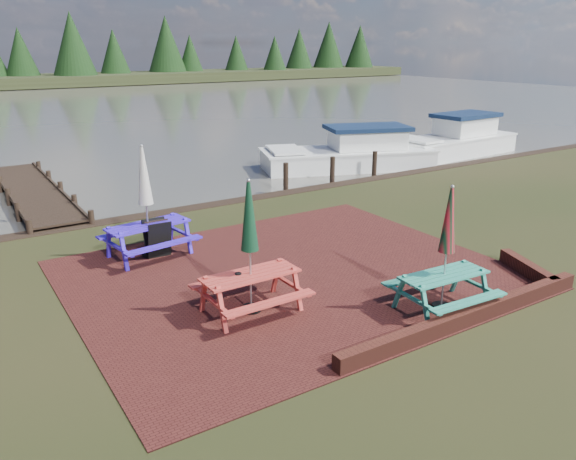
# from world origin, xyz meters

# --- Properties ---
(ground) EXTENTS (120.00, 120.00, 0.00)m
(ground) POSITION_xyz_m (0.00, 0.00, 0.00)
(ground) COLOR black
(ground) RESTS_ON ground
(paving) EXTENTS (9.00, 7.50, 0.02)m
(paving) POSITION_xyz_m (0.00, 1.00, 0.01)
(paving) COLOR #3D1613
(paving) RESTS_ON ground
(brick_wall) EXTENTS (6.21, 1.79, 0.30)m
(brick_wall) POSITION_xyz_m (2.15, -2.42, 0.15)
(brick_wall) COLOR #4C1E16
(brick_wall) RESTS_ON ground
(water) EXTENTS (120.00, 60.00, 0.02)m
(water) POSITION_xyz_m (0.00, 37.00, 0.00)
(water) COLOR #47443D
(water) RESTS_ON ground
(picnic_table_teal) EXTENTS (1.80, 1.62, 2.39)m
(picnic_table_teal) POSITION_xyz_m (1.51, -1.92, 0.84)
(picnic_table_teal) COLOR teal
(picnic_table_teal) RESTS_ON ground
(picnic_table_red) EXTENTS (1.83, 1.63, 2.52)m
(picnic_table_red) POSITION_xyz_m (-1.56, -0.07, 0.88)
(picnic_table_red) COLOR #C33B32
(picnic_table_red) RESTS_ON ground
(picnic_table_blue) EXTENTS (2.12, 1.94, 2.62)m
(picnic_table_blue) POSITION_xyz_m (-2.17, 3.75, 0.92)
(picnic_table_blue) COLOR #381CD4
(picnic_table_blue) RESTS_ON ground
(chalkboard) EXTENTS (0.56, 0.53, 0.89)m
(chalkboard) POSITION_xyz_m (-2.02, 3.59, 0.46)
(chalkboard) COLOR black
(chalkboard) RESTS_ON ground
(jetty) EXTENTS (1.76, 9.08, 1.00)m
(jetty) POSITION_xyz_m (-3.50, 11.28, 0.11)
(jetty) COLOR black
(jetty) RESTS_ON ground
(boat_near) EXTENTS (7.50, 4.70, 1.92)m
(boat_near) POSITION_xyz_m (8.52, 9.56, 0.38)
(boat_near) COLOR white
(boat_near) RESTS_ON ground
(boat_far) EXTENTS (6.75, 2.73, 2.07)m
(boat_far) POSITION_xyz_m (14.48, 9.31, 0.42)
(boat_far) COLOR white
(boat_far) RESTS_ON ground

